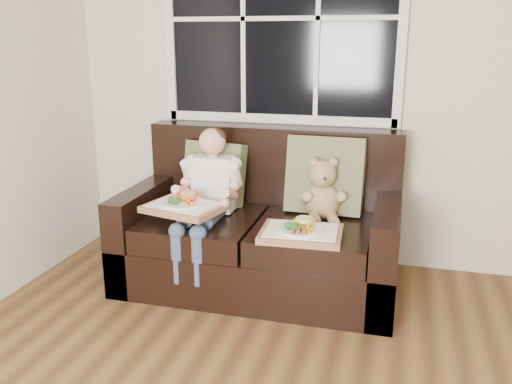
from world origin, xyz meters
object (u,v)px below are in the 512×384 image
(loveseat, at_px, (262,235))
(child, at_px, (208,187))
(tray_left, at_px, (184,205))
(tray_right, at_px, (301,232))
(teddy_bear, at_px, (322,194))

(loveseat, height_order, child, child)
(tray_left, relative_size, tray_right, 1.06)
(tray_left, bearing_deg, child, 84.39)
(loveseat, distance_m, tray_left, 0.58)
(loveseat, bearing_deg, teddy_bear, 4.38)
(child, distance_m, tray_right, 0.68)
(tray_right, bearing_deg, teddy_bear, 77.73)
(child, height_order, teddy_bear, child)
(child, bearing_deg, tray_right, -19.27)
(teddy_bear, height_order, tray_left, teddy_bear)
(tray_left, bearing_deg, tray_right, 13.20)
(loveseat, relative_size, tray_right, 3.59)
(loveseat, relative_size, tray_left, 3.39)
(teddy_bear, bearing_deg, tray_right, -113.92)
(tray_left, bearing_deg, loveseat, 54.12)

